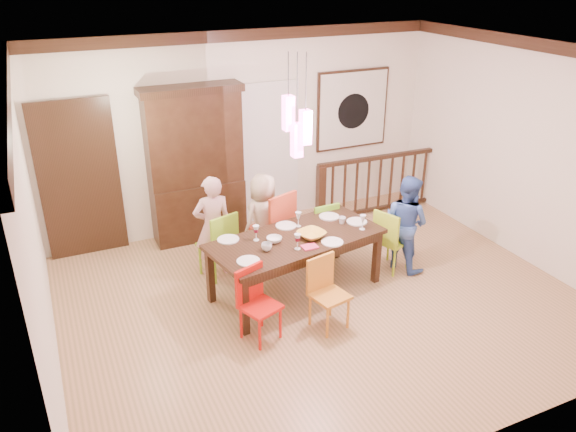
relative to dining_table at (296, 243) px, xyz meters
name	(u,v)px	position (x,y,z in m)	size (l,w,h in m)	color
floor	(322,299)	(0.20, -0.31, -0.67)	(6.00, 6.00, 0.00)	#99774A
ceiling	(329,54)	(0.20, -0.31, 2.23)	(6.00, 6.00, 0.00)	white
wall_back	(246,131)	(0.20, 2.19, 0.78)	(6.00, 6.00, 0.00)	silver
wall_left	(33,240)	(-2.80, -0.31, 0.78)	(5.00, 5.00, 0.00)	silver
wall_right	(527,153)	(3.20, -0.31, 0.78)	(5.00, 5.00, 0.00)	silver
crown_molding	(329,63)	(0.20, -0.31, 2.15)	(6.00, 5.00, 0.16)	black
panel_door	(80,182)	(-2.20, 2.14, 0.38)	(1.04, 0.07, 2.24)	black
white_doorway	(269,155)	(0.55, 2.16, 0.38)	(0.97, 0.05, 2.22)	silver
painting	(353,110)	(2.00, 2.15, 0.93)	(1.25, 0.06, 1.25)	black
pendant_cluster	(297,126)	(0.00, 0.00, 1.44)	(0.27, 0.21, 1.14)	#FF4CAB
dining_table	(296,243)	(0.00, 0.00, 0.00)	(2.23, 1.31, 0.75)	black
chair_far_left	(217,239)	(-0.75, 0.78, -0.15)	(0.51, 0.51, 0.90)	#85C224
chair_far_mid	(272,222)	(0.03, 0.82, -0.07)	(0.60, 0.60, 1.04)	#C64125
chair_far_right	(320,225)	(0.69, 0.69, -0.19)	(0.39, 0.39, 0.83)	#73C426
chair_near_left	(260,301)	(-0.75, -0.71, -0.19)	(0.48, 0.48, 0.82)	red
chair_near_mid	(330,290)	(0.02, -0.83, -0.19)	(0.44, 0.44, 0.82)	orange
chair_end_right	(393,235)	(1.39, -0.01, -0.18)	(0.50, 0.50, 0.86)	#A9CF25
china_hutch	(195,164)	(-0.64, 1.99, 0.46)	(1.41, 0.46, 2.24)	black
balustrade	(380,183)	(2.27, 1.64, -0.17)	(2.23, 0.14, 0.96)	black
person_far_left	(213,226)	(-0.77, 0.84, 0.01)	(0.49, 0.32, 1.36)	beige
person_far_mid	(264,219)	(-0.06, 0.88, -0.04)	(0.61, 0.40, 1.25)	beige
person_end_right	(406,223)	(1.57, -0.04, -0.02)	(0.63, 0.49, 1.30)	#3E60AF
serving_bowl	(312,235)	(0.16, -0.09, 0.12)	(0.32, 0.32, 0.08)	gold
small_bowl	(274,240)	(-0.29, 0.00, 0.11)	(0.18, 0.18, 0.06)	white
cup_left	(267,247)	(-0.45, -0.17, 0.13)	(0.12, 0.12, 0.09)	silver
cup_right	(342,220)	(0.68, 0.10, 0.13)	(0.09, 0.09, 0.09)	silver
plate_far_left	(228,239)	(-0.76, 0.26, 0.09)	(0.26, 0.26, 0.01)	white
plate_far_mid	(286,226)	(0.01, 0.32, 0.09)	(0.26, 0.26, 0.01)	white
plate_far_right	(329,216)	(0.63, 0.34, 0.09)	(0.26, 0.26, 0.01)	white
plate_near_left	(248,261)	(-0.73, -0.33, 0.09)	(0.26, 0.26, 0.01)	white
plate_near_mid	(332,242)	(0.32, -0.31, 0.09)	(0.26, 0.26, 0.01)	white
plate_end_right	(357,222)	(0.87, 0.06, 0.09)	(0.26, 0.26, 0.01)	white
wine_glass_a	(256,233)	(-0.46, 0.12, 0.18)	(0.08, 0.08, 0.19)	#590C19
wine_glass_b	(298,219)	(0.15, 0.26, 0.18)	(0.08, 0.08, 0.19)	silver
wine_glass_c	(298,242)	(-0.12, -0.28, 0.18)	(0.08, 0.08, 0.19)	#590C19
wine_glass_d	(363,222)	(0.83, -0.15, 0.18)	(0.08, 0.08, 0.19)	silver
napkin	(310,247)	(0.03, -0.30, 0.09)	(0.18, 0.14, 0.01)	#D83359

